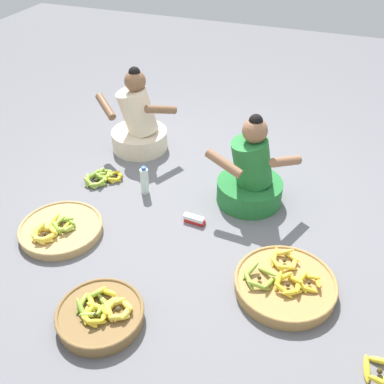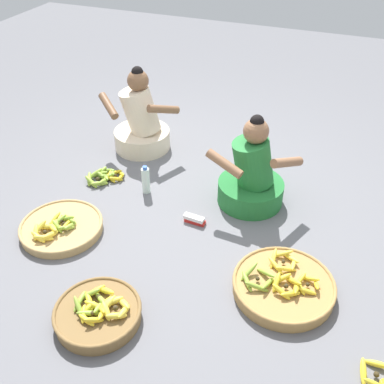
# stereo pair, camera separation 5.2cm
# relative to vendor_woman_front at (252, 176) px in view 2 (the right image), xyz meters

# --- Properties ---
(ground_plane) EXTENTS (10.00, 10.00, 0.00)m
(ground_plane) POSITION_rel_vendor_woman_front_xyz_m (-0.31, -0.30, -0.24)
(ground_plane) COLOR slate
(vendor_woman_front) EXTENTS (0.69, 0.54, 0.76)m
(vendor_woman_front) POSITION_rel_vendor_woman_front_xyz_m (0.00, 0.00, 0.00)
(vendor_woman_front) COLOR #237233
(vendor_woman_front) RESTS_ON ground
(vendor_woman_behind) EXTENTS (0.74, 0.54, 0.80)m
(vendor_woman_behind) POSITION_rel_vendor_woman_front_xyz_m (-1.18, 0.44, 0.01)
(vendor_woman_behind) COLOR beige
(vendor_woman_behind) RESTS_ON ground
(banana_basket_front_left) EXTENTS (0.61, 0.61, 0.14)m
(banana_basket_front_left) POSITION_rel_vendor_woman_front_xyz_m (-1.20, -0.87, -0.20)
(banana_basket_front_left) COLOR tan
(banana_basket_front_left) RESTS_ON ground
(banana_basket_mid_left) EXTENTS (0.65, 0.65, 0.16)m
(banana_basket_mid_left) POSITION_rel_vendor_woman_front_xyz_m (0.45, -0.84, -0.19)
(banana_basket_mid_left) COLOR #A87F47
(banana_basket_mid_left) RESTS_ON ground
(banana_basket_back_center) EXTENTS (0.53, 0.53, 0.16)m
(banana_basket_back_center) POSITION_rel_vendor_woman_front_xyz_m (-0.53, -1.45, -0.19)
(banana_basket_back_center) COLOR brown
(banana_basket_back_center) RESTS_ON ground
(loose_bananas_front_center) EXTENTS (0.32, 0.31, 0.10)m
(loose_bananas_front_center) POSITION_rel_vendor_woman_front_xyz_m (-1.24, -0.15, -0.21)
(loose_bananas_front_center) COLOR olive
(loose_bananas_front_center) RESTS_ON ground
(water_bottle) EXTENTS (0.07, 0.07, 0.25)m
(water_bottle) POSITION_rel_vendor_woman_front_xyz_m (-0.83, -0.19, -0.12)
(water_bottle) COLOR silver
(water_bottle) RESTS_ON ground
(packet_carton_stack) EXTENTS (0.17, 0.06, 0.06)m
(packet_carton_stack) POSITION_rel_vendor_woman_front_xyz_m (-0.32, -0.41, -0.21)
(packet_carton_stack) COLOR red
(packet_carton_stack) RESTS_ON ground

